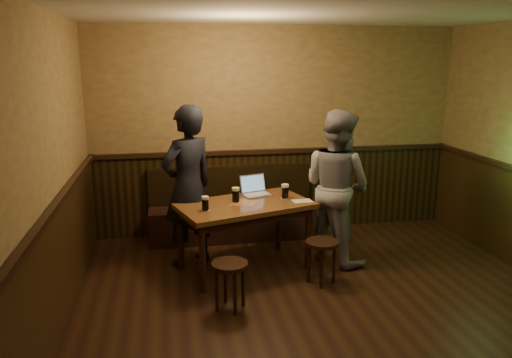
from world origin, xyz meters
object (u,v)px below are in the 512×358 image
at_px(person_suit, 188,187).
at_px(person_grey, 336,187).
at_px(pub_table, 244,212).
at_px(pint_mid, 236,195).
at_px(laptop, 255,190).
at_px(pint_right, 285,191).
at_px(bench, 232,215).
at_px(stool_right, 322,250).
at_px(pint_left, 205,203).
at_px(stool_left, 230,272).

xyz_separation_m(person_suit, person_grey, (1.72, -0.19, -0.03)).
xyz_separation_m(pub_table, pint_mid, (-0.09, 0.05, 0.19)).
height_order(laptop, person_grey, person_grey).
height_order(pub_table, pint_right, pint_right).
xyz_separation_m(laptop, person_grey, (0.93, -0.25, 0.06)).
height_order(bench, pub_table, bench).
relative_size(pub_table, stool_right, 3.46).
bearing_deg(pint_right, person_suit, 171.37).
xyz_separation_m(pint_left, pint_right, (0.95, 0.31, 0.01)).
distance_m(stool_right, laptop, 1.14).
bearing_deg(bench, pint_left, -109.74).
bearing_deg(pint_mid, bench, 84.96).
bearing_deg(person_grey, pint_right, 56.99).
xyz_separation_m(laptop, person_suit, (-0.79, -0.06, 0.09)).
distance_m(stool_left, laptop, 1.42).
xyz_separation_m(stool_right, person_grey, (0.36, 0.62, 0.52)).
distance_m(stool_left, pint_right, 1.38).
height_order(stool_left, person_suit, person_suit).
height_order(bench, person_suit, person_suit).
relative_size(bench, person_suit, 1.17).
bearing_deg(stool_right, pint_left, 164.98).
bearing_deg(bench, pint_right, -62.49).
relative_size(pint_right, person_grey, 0.09).
xyz_separation_m(pint_left, pint_mid, (0.36, 0.25, 0.01)).
relative_size(pint_mid, laptop, 0.45).
bearing_deg(person_suit, pub_table, 122.45).
bearing_deg(pint_left, bench, 70.26).
bearing_deg(pint_mid, person_grey, 1.94).
bearing_deg(stool_right, bench, 115.42).
bearing_deg(stool_left, person_grey, 35.86).
relative_size(bench, pub_table, 1.33).
height_order(bench, pint_mid, pint_mid).
distance_m(laptop, person_suit, 0.80).
bearing_deg(stool_left, bench, 81.72).
relative_size(bench, laptop, 5.71).
distance_m(pint_left, person_grey, 1.59).
relative_size(pint_mid, pint_right, 1.01).
bearing_deg(stool_right, person_grey, 59.88).
bearing_deg(stool_right, person_suit, 149.56).
xyz_separation_m(stool_left, laptop, (0.47, 1.26, 0.46)).
xyz_separation_m(pint_right, laptop, (-0.31, 0.23, -0.03)).
distance_m(pub_table, person_grey, 1.14).
distance_m(bench, person_suit, 1.17).
relative_size(person_suit, person_grey, 1.04).
relative_size(pub_table, pint_right, 9.65).
bearing_deg(pint_mid, pub_table, -29.07).
xyz_separation_m(pint_mid, laptop, (0.27, 0.29, -0.03)).
bearing_deg(person_grey, person_suit, 52.47).
relative_size(pint_left, person_grey, 0.09).
xyz_separation_m(pub_table, pint_left, (-0.45, -0.20, 0.18)).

